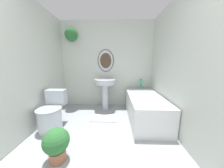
{
  "coord_description": "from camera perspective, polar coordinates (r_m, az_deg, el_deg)",
  "views": [
    {
      "loc": [
        0.23,
        -0.41,
        1.27
      ],
      "look_at": [
        0.17,
        1.77,
        0.85
      ],
      "focal_mm": 18.0,
      "sensor_mm": 36.0,
      "label": 1
    }
  ],
  "objects": [
    {
      "name": "potted_plant",
      "position": [
        1.78,
        -26.37,
        -25.28
      ],
      "size": [
        0.33,
        0.33,
        0.45
      ],
      "color": "#9E6042",
      "rests_on": "ground_plane"
    },
    {
      "name": "wall_left",
      "position": [
        2.39,
        -38.66,
        6.84
      ],
      "size": [
        0.06,
        2.97,
        2.4
      ],
      "color": "silver",
      "rests_on": "ground_plane"
    },
    {
      "name": "wall_back",
      "position": [
        3.29,
        -4.04,
        11.02
      ],
      "size": [
        2.67,
        0.34,
        2.4
      ],
      "color": "silver",
      "rests_on": "ground_plane"
    },
    {
      "name": "shampoo_bottle",
      "position": [
        3.27,
        14.57,
        0.58
      ],
      "size": [
        0.07,
        0.07,
        0.19
      ],
      "color": "#38B275",
      "rests_on": "bathtub"
    },
    {
      "name": "toilet",
      "position": [
        2.53,
        -28.32,
        -13.2
      ],
      "size": [
        0.45,
        0.62,
        0.72
      ],
      "color": "silver",
      "rests_on": "ground_plane"
    },
    {
      "name": "bathtub",
      "position": [
        2.71,
        16.18,
        -10.94
      ],
      "size": [
        0.71,
        1.54,
        0.62
      ],
      "color": "silver",
      "rests_on": "ground_plane"
    },
    {
      "name": "bath_mat",
      "position": [
        2.71,
        -4.49,
        -16.84
      ],
      "size": [
        0.6,
        0.34,
        0.02
      ],
      "color": "silver",
      "rests_on": "ground_plane"
    },
    {
      "name": "pedestal_sink",
      "position": [
        3.02,
        -3.54,
        -1.5
      ],
      "size": [
        0.56,
        0.56,
        0.93
      ],
      "color": "silver",
      "rests_on": "ground_plane"
    },
    {
      "name": "wall_right",
      "position": [
        2.12,
        32.39,
        7.31
      ],
      "size": [
        0.06,
        2.97,
        2.4
      ],
      "color": "silver",
      "rests_on": "ground_plane"
    }
  ]
}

